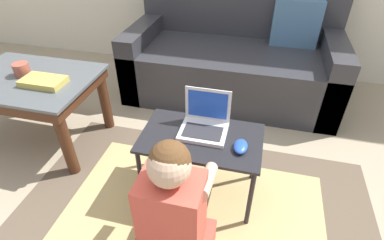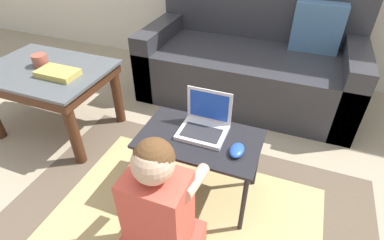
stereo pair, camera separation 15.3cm
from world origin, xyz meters
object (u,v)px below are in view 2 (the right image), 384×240
(computer_mouse, at_px, (237,150))
(laptop_desk, at_px, (199,145))
(cup_on_table, at_px, (40,60))
(book_on_table, at_px, (58,73))
(coffee_table, at_px, (48,80))
(person_seated, at_px, (159,215))
(laptop, at_px, (204,126))
(couch, at_px, (251,60))

(computer_mouse, bearing_deg, laptop_desk, 167.84)
(cup_on_table, height_order, book_on_table, cup_on_table)
(coffee_table, bearing_deg, book_on_table, -17.50)
(coffee_table, relative_size, person_seated, 1.14)
(laptop, bearing_deg, couch, 89.41)
(laptop_desk, relative_size, book_on_table, 2.45)
(laptop_desk, bearing_deg, computer_mouse, -12.16)
(computer_mouse, distance_m, cup_on_table, 1.42)
(cup_on_table, xyz_separation_m, book_on_table, (0.20, -0.07, -0.02))
(laptop_desk, relative_size, laptop, 2.57)
(computer_mouse, height_order, person_seated, person_seated)
(coffee_table, relative_size, laptop, 3.37)
(laptop, distance_m, book_on_table, 1.00)
(coffee_table, bearing_deg, cup_on_table, 154.88)
(coffee_table, height_order, book_on_table, book_on_table)
(laptop_desk, relative_size, cup_on_table, 6.48)
(laptop, relative_size, cup_on_table, 2.52)
(laptop, xyz_separation_m, person_seated, (-0.03, -0.49, -0.14))
(laptop, distance_m, cup_on_table, 1.20)
(coffee_table, xyz_separation_m, laptop_desk, (1.15, -0.20, -0.05))
(laptop_desk, distance_m, book_on_table, 1.01)
(couch, height_order, cup_on_table, couch)
(coffee_table, bearing_deg, couch, 41.01)
(laptop_desk, distance_m, person_seated, 0.43)
(laptop_desk, bearing_deg, cup_on_table, 169.67)
(couch, xyz_separation_m, laptop_desk, (-0.02, -1.21, 0.05))
(couch, bearing_deg, computer_mouse, -81.46)
(couch, height_order, computer_mouse, couch)
(couch, distance_m, laptop, 1.16)
(coffee_table, relative_size, cup_on_table, 8.49)
(book_on_table, bearing_deg, couch, 46.47)
(book_on_table, bearing_deg, computer_mouse, -9.14)
(coffee_table, bearing_deg, person_seated, -29.20)
(laptop_desk, xyz_separation_m, book_on_table, (-0.99, 0.15, 0.15))
(laptop_desk, height_order, person_seated, person_seated)
(laptop, distance_m, person_seated, 0.51)
(computer_mouse, xyz_separation_m, cup_on_table, (-1.39, 0.26, 0.11))
(laptop, height_order, cup_on_table, laptop)
(laptop, relative_size, person_seated, 0.34)
(coffee_table, relative_size, laptop_desk, 1.31)
(coffee_table, xyz_separation_m, person_seated, (1.12, -0.63, -0.10))
(couch, relative_size, book_on_table, 6.64)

